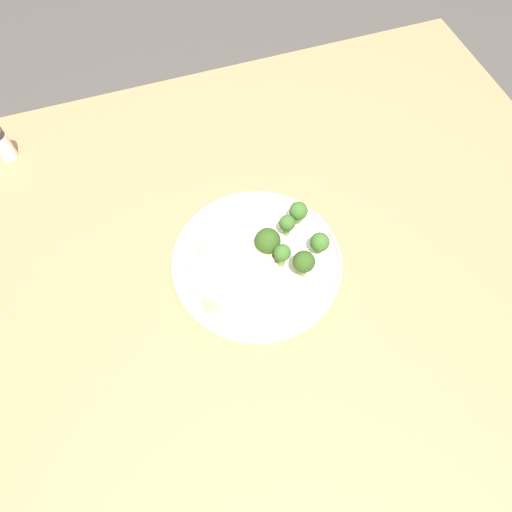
% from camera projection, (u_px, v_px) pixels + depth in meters
% --- Properties ---
extents(ground, '(6.00, 6.00, 0.00)m').
position_uv_depth(ground, '(239.00, 384.00, 1.44)').
color(ground, '#47423D').
extents(wooden_dining_table, '(1.40, 1.00, 0.74)m').
position_uv_depth(wooden_dining_table, '(228.00, 293.00, 0.87)').
color(wooden_dining_table, '#9E754C').
rests_on(wooden_dining_table, ground).
extents(dinner_plate, '(0.29, 0.29, 0.02)m').
position_uv_depth(dinner_plate, '(256.00, 259.00, 0.80)').
color(dinner_plate, beige).
rests_on(dinner_plate, wooden_dining_table).
extents(noodle_bed, '(0.14, 0.13, 0.03)m').
position_uv_depth(noodle_bed, '(232.00, 271.00, 0.77)').
color(noodle_bed, beige).
rests_on(noodle_bed, dinner_plate).
extents(seared_scallop_large_seared, '(0.03, 0.03, 0.02)m').
position_uv_depth(seared_scallop_large_seared, '(212.00, 302.00, 0.75)').
color(seared_scallop_large_seared, '#E5C689').
rests_on(seared_scallop_large_seared, dinner_plate).
extents(seared_scallop_front_small, '(0.03, 0.03, 0.01)m').
position_uv_depth(seared_scallop_front_small, '(196.00, 271.00, 0.78)').
color(seared_scallop_front_small, beige).
rests_on(seared_scallop_front_small, dinner_plate).
extents(seared_scallop_half_hidden, '(0.03, 0.03, 0.02)m').
position_uv_depth(seared_scallop_half_hidden, '(229.00, 282.00, 0.76)').
color(seared_scallop_half_hidden, '#E5C689').
rests_on(seared_scallop_half_hidden, dinner_plate).
extents(seared_scallop_rear_pale, '(0.03, 0.03, 0.01)m').
position_uv_depth(seared_scallop_rear_pale, '(202.00, 254.00, 0.79)').
color(seared_scallop_rear_pale, beige).
rests_on(seared_scallop_rear_pale, dinner_plate).
extents(seared_scallop_left_edge, '(0.03, 0.03, 0.01)m').
position_uv_depth(seared_scallop_left_edge, '(242.00, 263.00, 0.78)').
color(seared_scallop_left_edge, beige).
rests_on(seared_scallop_left_edge, dinner_plate).
extents(seared_scallop_on_noodles, '(0.04, 0.04, 0.01)m').
position_uv_depth(seared_scallop_on_noodles, '(250.00, 275.00, 0.77)').
color(seared_scallop_on_noodles, '#E5C689').
rests_on(seared_scallop_on_noodles, dinner_plate).
extents(seared_scallop_right_edge, '(0.04, 0.04, 0.02)m').
position_uv_depth(seared_scallop_right_edge, '(261.00, 252.00, 0.79)').
color(seared_scallop_right_edge, '#E5C689').
rests_on(seared_scallop_right_edge, dinner_plate).
extents(broccoli_floret_tall_stalk, '(0.04, 0.04, 0.06)m').
position_uv_depth(broccoli_floret_tall_stalk, '(304.00, 262.00, 0.76)').
color(broccoli_floret_tall_stalk, '#7A994C').
rests_on(broccoli_floret_tall_stalk, dinner_plate).
extents(broccoli_floret_right_tilted, '(0.03, 0.03, 0.05)m').
position_uv_depth(broccoli_floret_right_tilted, '(320.00, 242.00, 0.78)').
color(broccoli_floret_right_tilted, '#7A994C').
rests_on(broccoli_floret_right_tilted, dinner_plate).
extents(broccoli_floret_left_leaning, '(0.03, 0.03, 0.05)m').
position_uv_depth(broccoli_floret_left_leaning, '(282.00, 254.00, 0.76)').
color(broccoli_floret_left_leaning, '#7A994C').
rests_on(broccoli_floret_left_leaning, dinner_plate).
extents(broccoli_floret_near_rim, '(0.03, 0.03, 0.05)m').
position_uv_depth(broccoli_floret_near_rim, '(298.00, 211.00, 0.81)').
color(broccoli_floret_near_rim, '#7A994C').
rests_on(broccoli_floret_near_rim, dinner_plate).
extents(broccoli_floret_rear_charred, '(0.03, 0.03, 0.05)m').
position_uv_depth(broccoli_floret_rear_charred, '(287.00, 224.00, 0.80)').
color(broccoli_floret_rear_charred, '#7A994C').
rests_on(broccoli_floret_rear_charred, dinner_plate).
extents(broccoli_floret_center_pile, '(0.04, 0.04, 0.06)m').
position_uv_depth(broccoli_floret_center_pile, '(268.00, 241.00, 0.78)').
color(broccoli_floret_center_pile, '#89A356').
rests_on(broccoli_floret_center_pile, dinner_plate).
extents(onion_sliver_pale_crescent, '(0.05, 0.02, 0.00)m').
position_uv_depth(onion_sliver_pale_crescent, '(265.00, 247.00, 0.81)').
color(onion_sliver_pale_crescent, silver).
rests_on(onion_sliver_pale_crescent, dinner_plate).
extents(onion_sliver_long_sliver, '(0.05, 0.02, 0.00)m').
position_uv_depth(onion_sliver_long_sliver, '(293.00, 254.00, 0.80)').
color(onion_sliver_long_sliver, silver).
rests_on(onion_sliver_long_sliver, dinner_plate).
extents(onion_sliver_curled_piece, '(0.06, 0.01, 0.00)m').
position_uv_depth(onion_sliver_curled_piece, '(262.00, 260.00, 0.79)').
color(onion_sliver_curled_piece, silver).
rests_on(onion_sliver_curled_piece, dinner_plate).
extents(onion_sliver_short_strip, '(0.03, 0.03, 0.00)m').
position_uv_depth(onion_sliver_short_strip, '(274.00, 262.00, 0.79)').
color(onion_sliver_short_strip, silver).
rests_on(onion_sliver_short_strip, dinner_plate).
extents(pepper_shaker, '(0.03, 0.03, 0.07)m').
position_uv_depth(pepper_shaker, '(2.00, 144.00, 0.90)').
color(pepper_shaker, white).
rests_on(pepper_shaker, wooden_dining_table).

